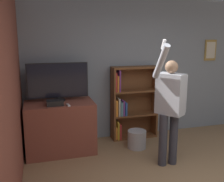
% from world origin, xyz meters
% --- Properties ---
extents(wall_back, '(6.39, 0.09, 2.70)m').
position_xyz_m(wall_back, '(0.01, 2.68, 1.35)').
color(wall_back, gray).
rests_on(wall_back, ground_plane).
extents(wall_side_brick, '(0.06, 4.25, 2.70)m').
position_xyz_m(wall_side_brick, '(-2.22, 1.33, 1.35)').
color(wall_side_brick, brown).
rests_on(wall_side_brick, ground_plane).
extents(tv_ledge, '(1.16, 0.68, 0.88)m').
position_xyz_m(tv_ledge, '(-1.58, 2.22, 0.44)').
color(tv_ledge, brown).
rests_on(tv_ledge, ground_plane).
extents(television, '(1.03, 0.22, 0.66)m').
position_xyz_m(television, '(-1.58, 2.32, 1.23)').
color(television, black).
rests_on(television, tv_ledge).
extents(game_console, '(0.26, 0.21, 0.08)m').
position_xyz_m(game_console, '(-1.66, 2.05, 0.92)').
color(game_console, black).
rests_on(game_console, tv_ledge).
extents(remote_loose, '(0.05, 0.14, 0.02)m').
position_xyz_m(remote_loose, '(-1.45, 1.96, 0.89)').
color(remote_loose, white).
rests_on(remote_loose, tv_ledge).
extents(bookshelf, '(0.91, 0.28, 1.42)m').
position_xyz_m(bookshelf, '(-0.19, 2.50, 0.69)').
color(bookshelf, brown).
rests_on(bookshelf, ground_plane).
extents(person, '(0.55, 0.55, 1.95)m').
position_xyz_m(person, '(-0.01, 1.26, 0.99)').
color(person, '#383842').
rests_on(person, ground_plane).
extents(waste_bin, '(0.33, 0.33, 0.32)m').
position_xyz_m(waste_bin, '(-0.24, 1.99, 0.16)').
color(waste_bin, '#B7B7BC').
rests_on(waste_bin, ground_plane).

